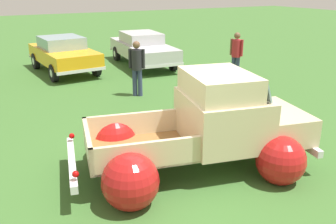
% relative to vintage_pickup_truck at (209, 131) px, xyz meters
% --- Properties ---
extents(ground_plane, '(80.00, 80.00, 0.00)m').
position_rel_vintage_pickup_truck_xyz_m(ground_plane, '(-0.38, 0.08, -0.76)').
color(ground_plane, '#3D6B2D').
extents(vintage_pickup_truck, '(4.91, 3.47, 1.96)m').
position_rel_vintage_pickup_truck_xyz_m(vintage_pickup_truck, '(0.00, 0.00, 0.00)').
color(vintage_pickup_truck, black).
rests_on(vintage_pickup_truck, ground).
extents(show_car_0, '(2.20, 4.27, 1.43)m').
position_rel_vintage_pickup_truck_xyz_m(show_car_0, '(-0.63, 9.64, 0.02)').
color(show_car_0, black).
rests_on(show_car_0, ground).
extents(show_car_1, '(2.18, 4.85, 1.43)m').
position_rel_vintage_pickup_truck_xyz_m(show_car_1, '(2.78, 9.34, 0.03)').
color(show_car_1, black).
rests_on(show_car_1, ground).
extents(spectator_0, '(0.48, 0.47, 1.78)m').
position_rel_vintage_pickup_truck_xyz_m(spectator_0, '(0.70, 5.14, 0.26)').
color(spectator_0, navy).
rests_on(spectator_0, ground).
extents(spectator_1, '(0.45, 0.52, 1.77)m').
position_rel_vintage_pickup_truck_xyz_m(spectator_1, '(4.85, 5.39, 0.26)').
color(spectator_1, navy).
rests_on(spectator_1, ground).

